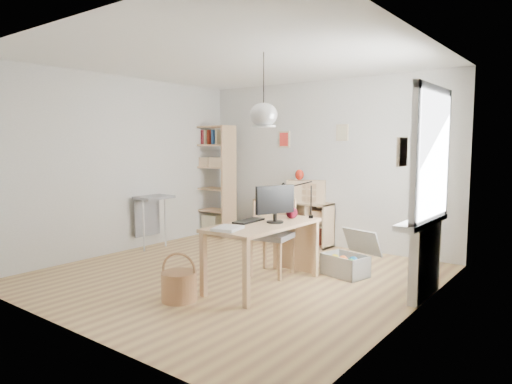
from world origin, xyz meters
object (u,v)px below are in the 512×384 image
Objects in this scene: storage_chest at (348,261)px; drawer_chest at (306,191)px; tall_bookshelf at (213,176)px; cube_shelf at (293,225)px; chair at (274,231)px; monitor at (275,202)px; desk at (263,231)px.

drawer_chest reaches higher than storage_chest.
tall_bookshelf reaches higher than drawer_chest.
tall_bookshelf is 3.45m from storage_chest.
chair is at bearing -64.55° from cube_shelf.
storage_chest is at bearing -16.37° from tall_bookshelf.
drawer_chest is at bearing 134.68° from monitor.
drawer_chest reaches higher than desk.
chair is at bearing -96.42° from drawer_chest.
desk is 3.27m from tall_bookshelf.
tall_bookshelf reaches higher than cube_shelf.
desk is at bearing -106.90° from storage_chest.
tall_bookshelf is 2.83m from chair.
drawer_chest is at bearing 108.60° from desk.
tall_bookshelf is at bearing 142.99° from desk.
tall_bookshelf is 4.16× the size of monitor.
monitor is at bearing -105.84° from storage_chest.
drawer_chest is at bearing -8.21° from cube_shelf.
storage_chest is (3.19, -0.94, -0.90)m from tall_bookshelf.
storage_chest is (1.63, -1.22, -0.11)m from cube_shelf.
tall_bookshelf is 3.25m from monitor.
storage_chest is 1.92m from drawer_chest.
tall_bookshelf is (-2.59, 1.95, 0.43)m from desk.
chair reaches higher than cube_shelf.
cube_shelf is 1.44× the size of chair.
storage_chest is (0.61, 1.01, -0.47)m from desk.
tall_bookshelf is at bearing 163.35° from drawer_chest.
cube_shelf is at bearing 140.66° from monitor.
monitor reaches higher than cube_shelf.
cube_shelf is 2.91× the size of monitor.
cube_shelf is (-1.02, 2.23, -0.36)m from desk.
drawer_chest is at bearing 97.86° from chair.
desk is 0.56m from chair.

